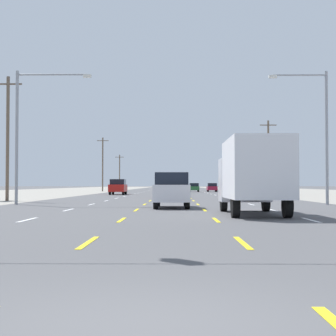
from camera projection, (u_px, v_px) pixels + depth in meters
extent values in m
plane|color=#4C4C4F|center=(173.00, 194.00, 70.79)|extent=(572.00, 572.00, 0.00)
cube|color=white|center=(28.00, 220.00, 19.38)|extent=(0.14, 2.60, 0.01)
cube|color=white|center=(68.00, 210.00, 26.88)|extent=(0.14, 2.60, 0.01)
cube|color=white|center=(92.00, 204.00, 34.38)|extent=(0.14, 2.60, 0.01)
cube|color=white|center=(106.00, 201.00, 41.87)|extent=(0.14, 2.60, 0.01)
cube|color=white|center=(117.00, 198.00, 49.37)|extent=(0.14, 2.60, 0.01)
cube|color=white|center=(124.00, 196.00, 56.86)|extent=(0.14, 2.60, 0.01)
cube|color=white|center=(130.00, 195.00, 64.36)|extent=(0.14, 2.60, 0.01)
cube|color=white|center=(135.00, 194.00, 71.85)|extent=(0.14, 2.60, 0.01)
cube|color=white|center=(138.00, 193.00, 79.35)|extent=(0.14, 2.60, 0.01)
cube|color=white|center=(142.00, 192.00, 86.85)|extent=(0.14, 2.60, 0.01)
cube|color=white|center=(144.00, 192.00, 94.34)|extent=(0.14, 2.60, 0.01)
cube|color=white|center=(146.00, 191.00, 101.84)|extent=(0.14, 2.60, 0.01)
cube|color=white|center=(148.00, 191.00, 109.33)|extent=(0.14, 2.60, 0.01)
cube|color=white|center=(150.00, 190.00, 116.83)|extent=(0.14, 2.60, 0.01)
cube|color=white|center=(151.00, 190.00, 124.33)|extent=(0.14, 2.60, 0.01)
cube|color=white|center=(153.00, 190.00, 131.82)|extent=(0.14, 2.60, 0.01)
cube|color=white|center=(154.00, 189.00, 139.32)|extent=(0.14, 2.60, 0.01)
cube|color=white|center=(155.00, 189.00, 146.81)|extent=(0.14, 2.60, 0.01)
cube|color=white|center=(156.00, 189.00, 154.31)|extent=(0.14, 2.60, 0.01)
cube|color=white|center=(157.00, 189.00, 161.80)|extent=(0.14, 2.60, 0.01)
cube|color=white|center=(158.00, 188.00, 169.30)|extent=(0.14, 2.60, 0.01)
cube|color=white|center=(158.00, 188.00, 176.80)|extent=(0.14, 2.60, 0.01)
cube|color=white|center=(159.00, 188.00, 184.29)|extent=(0.14, 2.60, 0.01)
cube|color=white|center=(160.00, 188.00, 191.79)|extent=(0.14, 2.60, 0.01)
cube|color=white|center=(160.00, 188.00, 199.28)|extent=(0.14, 2.60, 0.01)
cube|color=white|center=(161.00, 188.00, 206.78)|extent=(0.14, 2.60, 0.01)
cube|color=white|center=(161.00, 188.00, 214.27)|extent=(0.14, 2.60, 0.01)
cube|color=white|center=(162.00, 187.00, 221.77)|extent=(0.14, 2.60, 0.01)
cube|color=yellow|center=(88.00, 242.00, 11.85)|extent=(0.14, 2.60, 0.01)
cube|color=yellow|center=(122.00, 220.00, 19.34)|extent=(0.14, 2.60, 0.01)
cube|color=yellow|center=(136.00, 210.00, 26.84)|extent=(0.14, 2.60, 0.01)
cube|color=yellow|center=(145.00, 204.00, 34.33)|extent=(0.14, 2.60, 0.01)
cube|color=yellow|center=(150.00, 201.00, 41.83)|extent=(0.14, 2.60, 0.01)
cube|color=yellow|center=(154.00, 198.00, 49.32)|extent=(0.14, 2.60, 0.01)
cube|color=yellow|center=(156.00, 196.00, 56.82)|extent=(0.14, 2.60, 0.01)
cube|color=yellow|center=(158.00, 195.00, 64.32)|extent=(0.14, 2.60, 0.01)
cube|color=yellow|center=(160.00, 194.00, 71.81)|extent=(0.14, 2.60, 0.01)
cube|color=yellow|center=(161.00, 193.00, 79.31)|extent=(0.14, 2.60, 0.01)
cube|color=yellow|center=(163.00, 192.00, 86.80)|extent=(0.14, 2.60, 0.01)
cube|color=yellow|center=(164.00, 192.00, 94.30)|extent=(0.14, 2.60, 0.01)
cube|color=yellow|center=(164.00, 191.00, 101.80)|extent=(0.14, 2.60, 0.01)
cube|color=yellow|center=(165.00, 191.00, 109.29)|extent=(0.14, 2.60, 0.01)
cube|color=yellow|center=(166.00, 190.00, 116.79)|extent=(0.14, 2.60, 0.01)
cube|color=yellow|center=(166.00, 190.00, 124.28)|extent=(0.14, 2.60, 0.01)
cube|color=yellow|center=(167.00, 190.00, 131.78)|extent=(0.14, 2.60, 0.01)
cube|color=yellow|center=(167.00, 189.00, 139.27)|extent=(0.14, 2.60, 0.01)
cube|color=yellow|center=(167.00, 189.00, 146.77)|extent=(0.14, 2.60, 0.01)
cube|color=yellow|center=(168.00, 189.00, 154.27)|extent=(0.14, 2.60, 0.01)
cube|color=yellow|center=(168.00, 189.00, 161.76)|extent=(0.14, 2.60, 0.01)
cube|color=yellow|center=(168.00, 188.00, 169.26)|extent=(0.14, 2.60, 0.01)
cube|color=yellow|center=(169.00, 188.00, 176.75)|extent=(0.14, 2.60, 0.01)
cube|color=yellow|center=(169.00, 188.00, 184.25)|extent=(0.14, 2.60, 0.01)
cube|color=yellow|center=(169.00, 188.00, 191.74)|extent=(0.14, 2.60, 0.01)
cube|color=yellow|center=(169.00, 188.00, 199.24)|extent=(0.14, 2.60, 0.01)
cube|color=yellow|center=(169.00, 188.00, 206.74)|extent=(0.14, 2.60, 0.01)
cube|color=yellow|center=(170.00, 188.00, 214.23)|extent=(0.14, 2.60, 0.01)
cube|color=yellow|center=(170.00, 187.00, 221.73)|extent=(0.14, 2.60, 0.01)
cube|color=yellow|center=(243.00, 243.00, 11.80)|extent=(0.14, 2.60, 0.01)
cube|color=yellow|center=(216.00, 220.00, 19.30)|extent=(0.14, 2.60, 0.01)
cube|color=yellow|center=(204.00, 210.00, 26.79)|extent=(0.14, 2.60, 0.01)
cube|color=yellow|center=(198.00, 204.00, 34.29)|extent=(0.14, 2.60, 0.01)
cube|color=yellow|center=(194.00, 201.00, 41.79)|extent=(0.14, 2.60, 0.01)
cube|color=yellow|center=(191.00, 198.00, 49.28)|extent=(0.14, 2.60, 0.01)
cube|color=yellow|center=(189.00, 196.00, 56.78)|extent=(0.14, 2.60, 0.01)
cube|color=yellow|center=(187.00, 195.00, 64.27)|extent=(0.14, 2.60, 0.01)
cube|color=yellow|center=(186.00, 194.00, 71.77)|extent=(0.14, 2.60, 0.01)
cube|color=yellow|center=(185.00, 193.00, 79.27)|extent=(0.14, 2.60, 0.01)
cube|color=yellow|center=(184.00, 192.00, 86.76)|extent=(0.14, 2.60, 0.01)
cube|color=yellow|center=(183.00, 192.00, 94.26)|extent=(0.14, 2.60, 0.01)
cube|color=yellow|center=(182.00, 191.00, 101.75)|extent=(0.14, 2.60, 0.01)
cube|color=yellow|center=(182.00, 191.00, 109.25)|extent=(0.14, 2.60, 0.01)
cube|color=yellow|center=(181.00, 190.00, 116.74)|extent=(0.14, 2.60, 0.01)
cube|color=yellow|center=(181.00, 190.00, 124.24)|extent=(0.14, 2.60, 0.01)
cube|color=yellow|center=(180.00, 190.00, 131.74)|extent=(0.14, 2.60, 0.01)
cube|color=yellow|center=(180.00, 189.00, 139.23)|extent=(0.14, 2.60, 0.01)
cube|color=yellow|center=(180.00, 189.00, 146.73)|extent=(0.14, 2.60, 0.01)
cube|color=yellow|center=(180.00, 189.00, 154.22)|extent=(0.14, 2.60, 0.01)
cube|color=yellow|center=(179.00, 189.00, 161.72)|extent=(0.14, 2.60, 0.01)
cube|color=yellow|center=(179.00, 188.00, 169.21)|extent=(0.14, 2.60, 0.01)
cube|color=yellow|center=(179.00, 188.00, 176.71)|extent=(0.14, 2.60, 0.01)
cube|color=yellow|center=(179.00, 188.00, 184.21)|extent=(0.14, 2.60, 0.01)
cube|color=yellow|center=(179.00, 188.00, 191.70)|extent=(0.14, 2.60, 0.01)
cube|color=yellow|center=(178.00, 188.00, 199.20)|extent=(0.14, 2.60, 0.01)
cube|color=yellow|center=(178.00, 188.00, 206.69)|extent=(0.14, 2.60, 0.01)
cube|color=yellow|center=(178.00, 188.00, 214.19)|extent=(0.14, 2.60, 0.01)
cube|color=yellow|center=(178.00, 187.00, 221.68)|extent=(0.14, 2.60, 0.01)
cube|color=white|center=(311.00, 220.00, 19.26)|extent=(0.14, 2.60, 0.01)
cube|color=white|center=(273.00, 210.00, 26.75)|extent=(0.14, 2.60, 0.01)
cube|color=white|center=(251.00, 204.00, 34.25)|extent=(0.14, 2.60, 0.01)
cube|color=white|center=(237.00, 201.00, 41.74)|extent=(0.14, 2.60, 0.01)
cube|color=white|center=(228.00, 198.00, 49.24)|extent=(0.14, 2.60, 0.01)
cube|color=white|center=(221.00, 196.00, 56.74)|extent=(0.14, 2.60, 0.01)
cube|color=white|center=(215.00, 195.00, 64.23)|extent=(0.14, 2.60, 0.01)
cube|color=white|center=(211.00, 194.00, 71.73)|extent=(0.14, 2.60, 0.01)
cube|color=white|center=(208.00, 193.00, 79.22)|extent=(0.14, 2.60, 0.01)
cube|color=white|center=(205.00, 192.00, 86.72)|extent=(0.14, 2.60, 0.01)
cube|color=white|center=(202.00, 192.00, 94.21)|extent=(0.14, 2.60, 0.01)
cube|color=white|center=(200.00, 191.00, 101.71)|extent=(0.14, 2.60, 0.01)
cube|color=white|center=(198.00, 191.00, 109.21)|extent=(0.14, 2.60, 0.01)
cube|color=white|center=(197.00, 190.00, 116.70)|extent=(0.14, 2.60, 0.01)
cube|color=white|center=(196.00, 190.00, 124.20)|extent=(0.14, 2.60, 0.01)
cube|color=white|center=(194.00, 190.00, 131.69)|extent=(0.14, 2.60, 0.01)
cube|color=white|center=(193.00, 189.00, 139.19)|extent=(0.14, 2.60, 0.01)
cube|color=white|center=(192.00, 189.00, 146.68)|extent=(0.14, 2.60, 0.01)
cube|color=white|center=(191.00, 189.00, 154.18)|extent=(0.14, 2.60, 0.01)
cube|color=white|center=(191.00, 189.00, 161.68)|extent=(0.14, 2.60, 0.01)
cube|color=white|center=(190.00, 188.00, 169.17)|extent=(0.14, 2.60, 0.01)
cube|color=white|center=(189.00, 188.00, 176.67)|extent=(0.14, 2.60, 0.01)
cube|color=white|center=(189.00, 188.00, 184.16)|extent=(0.14, 2.60, 0.01)
cube|color=white|center=(188.00, 188.00, 191.66)|extent=(0.14, 2.60, 0.01)
cube|color=white|center=(188.00, 188.00, 199.15)|extent=(0.14, 2.60, 0.01)
cube|color=white|center=(187.00, 188.00, 206.65)|extent=(0.14, 2.60, 0.01)
cube|color=white|center=(187.00, 188.00, 214.15)|extent=(0.14, 2.60, 0.01)
cube|color=white|center=(186.00, 187.00, 221.64)|extent=(0.14, 2.60, 0.01)
cube|color=silver|center=(244.00, 180.00, 25.63)|extent=(2.40, 1.90, 2.10)
cube|color=silver|center=(256.00, 169.00, 21.95)|extent=(2.40, 5.10, 2.50)
cylinder|color=black|center=(224.00, 202.00, 25.56)|extent=(0.30, 0.96, 0.96)
cylinder|color=black|center=(266.00, 202.00, 25.53)|extent=(0.30, 0.96, 0.96)
cylinder|color=black|center=(235.00, 206.00, 20.66)|extent=(0.30, 0.96, 0.96)
cylinder|color=black|center=(287.00, 206.00, 20.64)|extent=(0.30, 0.96, 0.96)
cube|color=silver|center=(172.00, 193.00, 29.54)|extent=(1.98, 4.90, 0.92)
cube|color=black|center=(172.00, 179.00, 29.51)|extent=(1.82, 2.70, 0.68)
cylinder|color=black|center=(158.00, 200.00, 31.23)|extent=(0.26, 0.76, 0.76)
cylinder|color=black|center=(186.00, 200.00, 31.21)|extent=(0.26, 0.76, 0.76)
cylinder|color=black|center=(156.00, 202.00, 27.83)|extent=(0.26, 0.76, 0.76)
cylinder|color=black|center=(187.00, 202.00, 27.81)|extent=(0.26, 0.76, 0.76)
cube|color=red|center=(174.00, 192.00, 49.68)|extent=(1.80, 4.50, 0.62)
cube|color=black|center=(174.00, 186.00, 49.60)|extent=(1.62, 2.10, 0.52)
cylinder|color=black|center=(166.00, 195.00, 51.23)|extent=(0.22, 0.64, 0.64)
cylinder|color=black|center=(181.00, 195.00, 51.21)|extent=(0.22, 0.64, 0.64)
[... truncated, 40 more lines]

